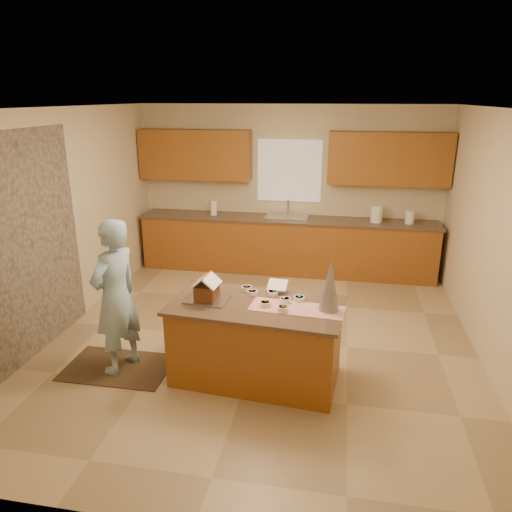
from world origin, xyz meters
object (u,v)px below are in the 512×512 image
tinsel_tree (330,286)px  gingerbread_house (207,290)px  island_base (256,343)px  boy (116,297)px

tinsel_tree → gingerbread_house: (-1.22, 0.01, -0.13)m
gingerbread_house → island_base: bearing=0.2°
island_base → tinsel_tree: (0.72, -0.02, 0.69)m
tinsel_tree → gingerbread_house: size_ratio=1.82×
tinsel_tree → gingerbread_house: bearing=179.3°
island_base → boy: 1.53m
gingerbread_house → boy: bearing=-175.2°
island_base → boy: (-1.47, -0.08, 0.44)m
island_base → tinsel_tree: size_ratio=3.27×
island_base → gingerbread_house: bearing=-174.8°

